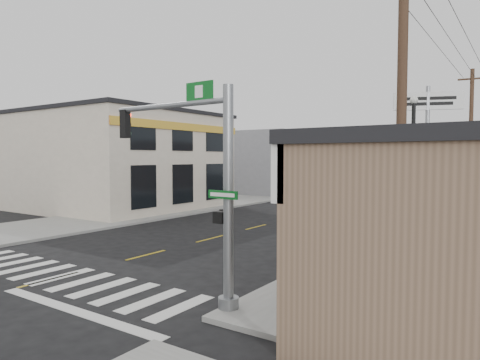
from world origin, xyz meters
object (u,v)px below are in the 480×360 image
Objects in this scene: guide_sign at (348,218)px; bare_tree at (376,160)px; utility_pole_near at (402,114)px; lamp_post at (414,160)px; utility_pole_far at (470,143)px; fire_hydrant at (394,257)px; traffic_signal_pole at (207,172)px; dance_center_sign at (427,122)px.

guide_sign is 0.55× the size of bare_tree.
guide_sign is at bearing 123.41° from utility_pole_near.
utility_pole_near is (2.31, -2.83, 3.05)m from guide_sign.
lamp_post reaches higher than guide_sign.
bare_tree is at bearing -101.99° from utility_pole_far.
fire_hydrant is 5.00m from lamp_post.
traffic_signal_pole is 2.22× the size of guide_sign.
utility_pole_far is at bearing 86.95° from fire_hydrant.
traffic_signal_pole is at bearing -115.15° from bare_tree.
lamp_post is at bearing 93.69° from utility_pole_near.
utility_pole_near reaches higher than lamp_post.
traffic_signal_pole is 0.60× the size of utility_pole_near.
dance_center_sign reaches higher than guide_sign.
lamp_post reaches higher than fire_hydrant.
utility_pole_near is at bearing -103.28° from dance_center_sign.
guide_sign is at bearing 74.95° from traffic_signal_pole.
traffic_signal_pole is at bearing -115.46° from fire_hydrant.
bare_tree is at bearing -108.65° from dance_center_sign.
fire_hydrant is 0.10× the size of lamp_post.
dance_center_sign is at bearing -120.44° from utility_pole_far.
utility_pole_near is at bearing -70.00° from lamp_post.
utility_pole_near is at bearing -96.66° from utility_pole_far.
bare_tree is (0.50, -10.83, -1.96)m from dance_center_sign.
utility_pole_far is at bearing 95.00° from lamp_post.
guide_sign is 1.98m from fire_hydrant.
dance_center_sign is (2.03, 16.23, 2.24)m from traffic_signal_pole.
lamp_post is (2.71, 10.04, 0.25)m from traffic_signal_pole.
traffic_signal_pole is 8.99× the size of fire_hydrant.
traffic_signal_pole is 4.93m from utility_pole_near.
utility_pole_near is at bearing -63.07° from bare_tree.
bare_tree is (-0.42, -0.80, 3.22)m from fire_hydrant.
utility_pole_near reaches higher than fire_hydrant.
fire_hydrant is 0.08× the size of dance_center_sign.
fire_hydrant is at bearing -106.07° from dance_center_sign.
utility_pole_near is 17.55m from utility_pole_far.
traffic_signal_pole reaches higher than bare_tree.
bare_tree reaches higher than guide_sign.
lamp_post is (1.07, 4.61, 1.91)m from guide_sign.
dance_center_sign is 1.64× the size of bare_tree.
utility_pole_near reaches higher than traffic_signal_pole.
utility_pole_near reaches higher than dance_center_sign.
lamp_post is at bearing -103.04° from utility_pole_far.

